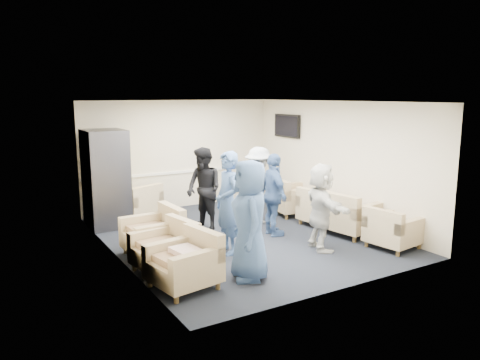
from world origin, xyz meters
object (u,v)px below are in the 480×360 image
armchair_left_mid (167,250)px  armchair_right_near (392,231)px  armchair_corner (138,205)px  person_front_right (321,207)px  armchair_left_far (156,235)px  person_mid_left (228,203)px  person_front_left (250,220)px  armchair_left_near (187,264)px  armchair_right_far (290,199)px  person_mid_right (274,195)px  armchair_right_midnear (349,217)px  armchair_right_midfar (322,210)px  vending_machine (106,178)px  person_back_left (204,189)px

armchair_left_mid → armchair_right_near: (4.02, -1.07, -0.02)m
armchair_corner → person_front_right: size_ratio=0.73×
armchair_left_far → person_mid_left: person_mid_left is taller
armchair_corner → person_front_left: bearing=72.0°
person_mid_left → armchair_left_near: bearing=-45.6°
armchair_right_far → person_mid_right: bearing=139.0°
armchair_right_midnear → armchair_right_midfar: size_ratio=1.10×
armchair_right_far → armchair_right_near: bearing=-171.1°
person_mid_left → armchair_right_midnear: bearing=88.7°
armchair_right_far → armchair_corner: bearing=75.9°
armchair_right_midnear → armchair_right_far: 1.96m
armchair_right_near → armchair_right_far: (-0.10, 3.00, 0.04)m
person_front_left → person_front_right: 1.94m
person_front_left → person_front_right: size_ratio=1.16×
vending_machine → person_front_right: 4.67m
armchair_left_far → armchair_right_near: (3.91, -1.89, -0.04)m
person_mid_right → person_front_left: bearing=144.4°
armchair_left_near → armchair_left_far: 1.59m
person_mid_right → person_front_right: 1.20m
person_mid_right → vending_machine: bearing=56.3°
armchair_right_midnear → person_back_left: bearing=43.7°
armchair_right_near → armchair_left_near: bearing=78.4°
vending_machine → person_mid_right: (2.71, -2.42, -0.21)m
armchair_right_near → armchair_right_midfar: (-0.09, 1.86, 0.02)m
armchair_left_mid → person_front_left: bearing=36.6°
armchair_left_near → person_front_right: bearing=87.0°
armchair_left_far → vending_machine: (-0.22, 2.35, 0.68)m
person_mid_left → person_mid_right: bearing=114.8°
person_front_left → armchair_right_near: bearing=107.2°
armchair_corner → armchair_left_mid: bearing=56.3°
armchair_left_far → armchair_right_far: armchair_right_far is taller
person_mid_left → person_mid_right: (1.32, 0.47, -0.09)m
armchair_corner → person_mid_left: size_ratio=0.64×
person_front_left → armchair_left_mid: bearing=-114.6°
armchair_left_near → armchair_right_midnear: bearing=90.9°
armchair_left_far → armchair_right_midfar: 3.82m
person_back_left → person_mid_right: person_back_left is taller
armchair_right_midnear → armchair_right_midfar: armchair_right_midnear is taller
person_front_left → person_mid_right: 2.35m
armchair_left_near → armchair_left_mid: armchair_left_near is taller
person_front_left → armchair_right_far: bearing=153.9°
armchair_corner → person_mid_left: bearing=79.9°
armchair_left_mid → person_back_left: bearing=129.8°
armchair_right_midnear → armchair_left_mid: bearing=80.9°
armchair_right_far → person_mid_left: 3.16m
armchair_left_mid → armchair_left_far: armchair_left_far is taller
vending_machine → person_back_left: (1.68, -1.36, -0.17)m
armchair_left_near → armchair_right_midnear: 4.02m
armchair_corner → person_front_left: person_front_left is taller
armchair_left_far → armchair_right_far: (3.80, 1.11, 0.00)m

